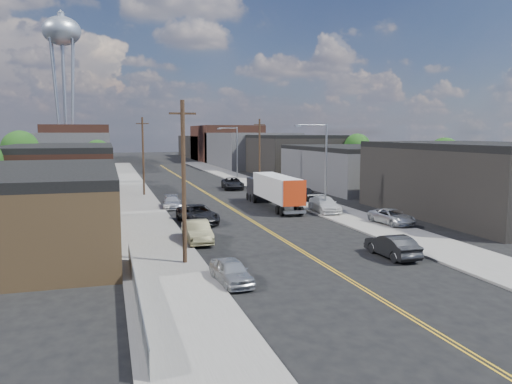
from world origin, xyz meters
TOP-DOWN VIEW (x-y plane):
  - ground at (0.00, 60.00)m, footprint 260.00×260.00m
  - centerline at (0.00, 45.00)m, footprint 0.32×120.00m
  - sidewalk_left at (-9.50, 45.00)m, footprint 5.00×140.00m
  - sidewalk_right at (9.50, 45.00)m, footprint 5.00×140.00m
  - warehouse_tan at (-18.00, 18.00)m, footprint 12.00×22.00m
  - warehouse_brown at (-18.00, 44.00)m, footprint 12.00×26.00m
  - industrial_right_a at (21.99, 20.00)m, footprint 14.00×22.00m
  - industrial_right_b at (22.00, 46.00)m, footprint 14.00×24.00m
  - industrial_right_c at (22.00, 72.00)m, footprint 14.00×22.00m
  - skyline_left_a at (-20.00, 95.00)m, footprint 16.00×30.00m
  - skyline_right_a at (20.00, 95.00)m, footprint 16.00×30.00m
  - skyline_left_b at (-20.00, 120.00)m, footprint 16.00×26.00m
  - skyline_right_b at (20.00, 120.00)m, footprint 16.00×26.00m
  - skyline_left_c at (-20.00, 140.00)m, footprint 16.00×40.00m
  - skyline_right_c at (20.00, 140.00)m, footprint 16.00×40.00m
  - water_tower at (-22.00, 110.00)m, footprint 9.00×9.00m
  - streetlight_near at (7.60, 25.00)m, footprint 3.39×0.25m
  - streetlight_far at (7.60, 60.00)m, footprint 3.39×0.25m
  - utility_pole_left_near at (-8.20, 10.00)m, footprint 1.60×0.26m
  - utility_pole_left_far at (-8.20, 45.00)m, footprint 1.60×0.26m
  - utility_pole_right at (8.20, 48.00)m, footprint 1.60×0.26m
  - chainlink_fence at (-11.50, 3.50)m, footprint 0.05×16.00m
  - tree_left_mid at (-23.94, 55.00)m, footprint 5.10×5.04m
  - tree_left_far at (-13.94, 62.00)m, footprint 4.35×4.20m
  - tree_right_near at (30.06, 36.00)m, footprint 4.60×4.48m
  - tree_right_far at (30.06, 60.00)m, footprint 4.85×4.76m
  - semi_truck at (4.48, 30.98)m, footprint 2.53×13.62m
  - car_left_a at (-6.40, 5.41)m, footprint 1.93×4.10m
  - car_left_b at (-6.40, 16.01)m, footprint 1.76×4.92m
  - car_left_c at (-5.00, 23.74)m, footprint 3.40×6.20m
  - car_left_d at (-6.13, 33.29)m, footprint 2.25×4.69m
  - car_right_oncoming at (5.00, 8.00)m, footprint 1.67×4.59m
  - car_right_lot_a at (11.00, 17.72)m, footprint 2.65×4.92m
  - car_right_lot_b at (8.20, 25.63)m, footprint 2.36×5.29m
  - car_right_lot_c at (9.70, 34.54)m, footprint 3.04×4.84m
  - car_ahead_truck at (4.50, 49.12)m, footprint 3.36×6.19m

SIDE VIEW (x-z plane):
  - ground at x=0.00m, z-range 0.00..0.00m
  - centerline at x=0.00m, z-range 0.00..0.01m
  - sidewalk_left at x=-9.50m, z-range 0.00..0.15m
  - sidewalk_right at x=9.50m, z-range 0.00..0.15m
  - chainlink_fence at x=-11.50m, z-range 0.04..1.27m
  - car_left_d at x=-6.13m, z-range 0.00..1.32m
  - car_left_a at x=-6.40m, z-range 0.00..1.36m
  - car_right_oncoming at x=5.00m, z-range 0.00..1.50m
  - car_right_lot_a at x=11.00m, z-range 0.15..1.46m
  - car_left_b at x=-6.40m, z-range 0.00..1.61m
  - car_ahead_truck at x=4.50m, z-range 0.00..1.65m
  - car_left_c at x=-5.00m, z-range 0.00..1.65m
  - car_right_lot_b at x=8.20m, z-range 0.15..1.66m
  - car_right_lot_c at x=9.70m, z-range 0.15..1.69m
  - semi_truck at x=4.48m, z-range 0.24..3.80m
  - warehouse_tan at x=-18.00m, z-range 0.00..5.60m
  - industrial_right_b at x=22.00m, z-range 0.00..6.10m
  - warehouse_brown at x=-18.00m, z-range 0.00..6.60m
  - skyline_left_c at x=-20.00m, z-range 0.00..7.00m
  - skyline_right_c at x=20.00m, z-range 0.00..7.00m
  - industrial_right_a at x=21.99m, z-range 0.00..7.10m
  - industrial_right_c at x=22.00m, z-range 0.00..7.60m
  - skyline_left_a at x=-20.00m, z-range 0.00..8.00m
  - skyline_right_a at x=20.00m, z-range 0.00..8.00m
  - tree_left_far at x=-13.94m, z-range 1.08..8.05m
  - tree_right_near at x=30.06m, z-range 1.15..8.59m
  - skyline_left_b at x=-20.00m, z-range 0.00..10.00m
  - skyline_right_b at x=20.00m, z-range 0.00..10.00m
  - utility_pole_left_near at x=-8.20m, z-range 0.14..10.14m
  - utility_pole_left_far at x=-8.20m, z-range 0.14..10.14m
  - utility_pole_right at x=8.20m, z-range 0.14..10.14m
  - tree_right_far at x=30.06m, z-range 1.22..9.13m
  - streetlight_near at x=7.60m, z-range 0.83..9.83m
  - streetlight_far at x=7.60m, z-range 0.83..9.83m
  - tree_left_mid at x=-23.94m, z-range 1.30..9.67m
  - water_tower at x=-22.00m, z-range 12.20..49.10m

